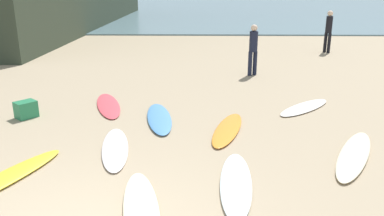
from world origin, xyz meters
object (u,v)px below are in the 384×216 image
Objects in this scene: surfboard_0 at (354,154)px; surfboard_7 at (108,105)px; surfboard_8 at (141,210)px; beach_cooler at (26,109)px; beachgoer_near at (329,29)px; surfboard_1 at (115,148)px; surfboard_2 at (159,118)px; surfboard_5 at (4,179)px; surfboard_6 at (304,107)px; surfboard_4 at (228,129)px; beachgoer_mid at (253,47)px; surfboard_3 at (236,183)px.

surfboard_0 is 6.05m from surfboard_7.
surfboard_0 is 4.20m from surfboard_8.
surfboard_8 is 5.02× the size of beach_cooler.
beachgoer_near reaches higher than beach_cooler.
surfboard_2 is (0.69, 1.73, 0.01)m from surfboard_1.
surfboard_5 is 4.10m from surfboard_7.
surfboard_6 is 0.88× the size of surfboard_8.
surfboard_4 is 5.49m from beachgoer_mid.
surfboard_0 is 6.20m from surfboard_5.
surfboard_4 is (1.57, -0.68, -0.00)m from surfboard_2.
surfboard_6 is 6.89m from beach_cooler.
surfboard_4 is at bearing -86.15° from surfboard_3.
surfboard_5 is at bearing -31.67° from surfboard_8.
surfboard_5 is (-2.26, -3.01, -0.00)m from surfboard_2.
surfboard_3 is 1.03× the size of surfboard_4.
surfboard_6 is 3.90m from beachgoer_mid.
surfboard_2 reaches higher than surfboard_5.
surfboard_2 is 0.88× the size of surfboard_5.
surfboard_5 is at bearing 106.87° from beachgoer_near.
surfboard_6 is 8.75m from beachgoer_near.
beach_cooler is (-4.76, 0.79, 0.16)m from surfboard_4.
surfboard_8 is (2.39, -0.89, 0.00)m from surfboard_5.
surfboard_0 is 1.13× the size of surfboard_2.
surfboard_5 is 5.47× the size of beach_cooler.
surfboard_3 is (2.23, -1.35, 0.01)m from surfboard_1.
beachgoer_mid is (2.76, 4.60, 0.92)m from surfboard_2.
beachgoer_near reaches higher than surfboard_1.
beach_cooler is (-5.95, -4.49, -0.76)m from beachgoer_mid.
surfboard_5 is (-3.80, 0.07, 0.00)m from surfboard_3.
surfboard_3 reaches higher than surfboard_4.
surfboard_4 is 3.44m from surfboard_7.
surfboard_1 is 0.84× the size of surfboard_5.
surfboard_4 is 0.86× the size of surfboard_5.
surfboard_6 is at bearing -18.94° from surfboard_7.
surfboard_0 is 1.09× the size of surfboard_8.
surfboard_1 is at bearing -36.27° from beach_cooler.
surfboard_6 is at bearing -137.38° from surfboard_8.
surfboard_0 is at bearing -149.54° from surfboard_3.
beach_cooler is (-4.73, 3.19, 0.16)m from surfboard_3.
surfboard_7 is 11.47m from beachgoer_near.
surfboard_0 is at bearing 139.14° from surfboard_6.
surfboard_5 is at bearing -141.91° from surfboard_0.
beachgoer_near is (8.10, 8.07, 1.01)m from surfboard_7.
surfboard_3 is 0.96× the size of surfboard_8.
surfboard_8 is at bearing 99.85° from surfboard_1.
surfboard_2 is 1.03× the size of surfboard_4.
surfboard_8 is (0.82, -2.17, 0.01)m from surfboard_1.
surfboard_6 is 5.07m from surfboard_7.
beachgoer_near reaches higher than surfboard_4.
surfboard_4 is at bearing 146.64° from surfboard_2.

